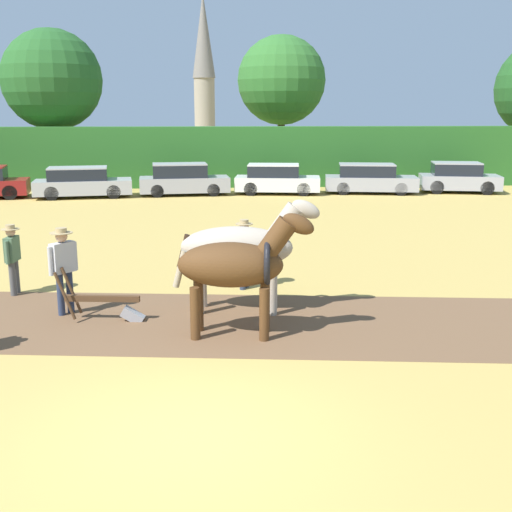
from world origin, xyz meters
TOP-DOWN VIEW (x-y plane):
  - ground_plane at (0.00, 0.00)m, footprint 240.00×240.00m
  - hedgerow at (0.00, 27.26)m, footprint 76.67×1.39m
  - tree_center_left at (-8.32, 29.60)m, footprint 5.47×5.47m
  - tree_center at (4.58, 31.64)m, footprint 5.23×5.23m
  - church_spire at (-0.36, 67.63)m, footprint 2.57×2.57m
  - draft_horse_lead_left at (0.81, 3.69)m, footprint 2.63×1.08m
  - draft_horse_lead_right at (0.98, 5.17)m, footprint 2.97×1.16m
  - plow at (-1.68, 4.73)m, footprint 1.73×0.52m
  - farmer_at_plow at (-2.63, 5.21)m, footprint 0.48×0.55m
  - farmer_beside_team at (1.10, 6.87)m, footprint 0.41×0.59m
  - farmer_onlooker_right at (-4.09, 6.73)m, footprint 0.40×0.63m
  - parked_car_center_left at (-5.78, 23.24)m, footprint 4.70×2.40m
  - parked_car_center at (-1.03, 23.81)m, footprint 4.44×2.10m
  - parked_car_center_right at (3.54, 23.92)m, footprint 4.32×2.25m
  - parked_car_right at (8.18, 23.84)m, footprint 4.70×2.44m
  - parked_car_far_right at (12.71, 23.85)m, footprint 4.13×2.55m

SIDE VIEW (x-z plane):
  - ground_plane at x=0.00m, z-range 0.00..0.00m
  - plow at x=-1.68m, z-range -0.24..0.89m
  - parked_car_center_left at x=-5.78m, z-range -0.02..1.41m
  - parked_car_right at x=8.18m, z-range -0.03..1.43m
  - parked_car_center_right at x=3.54m, z-range -0.03..1.44m
  - parked_car_far_right at x=12.71m, z-range -0.03..1.48m
  - parked_car_center at x=-1.03m, z-range -0.03..1.50m
  - farmer_onlooker_right at x=-4.09m, z-range 0.12..1.72m
  - farmer_beside_team at x=1.10m, z-range 0.13..1.76m
  - farmer_at_plow at x=-2.63m, z-range 0.17..1.95m
  - draft_horse_lead_left at x=0.81m, z-range 0.15..2.53m
  - draft_horse_lead_right at x=0.98m, z-range 0.14..2.56m
  - hedgerow at x=0.00m, z-range 0.00..3.19m
  - tree_center_left at x=-8.32m, z-range 1.45..9.86m
  - tree_center at x=4.58m, z-range 1.56..9.94m
  - church_spire at x=-0.36m, z-range 0.39..17.09m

